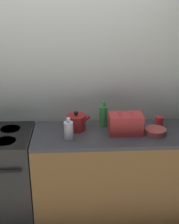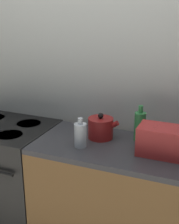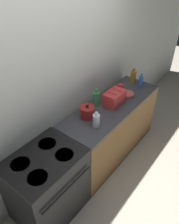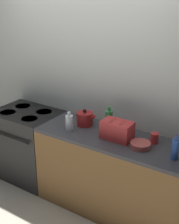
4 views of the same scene
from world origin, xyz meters
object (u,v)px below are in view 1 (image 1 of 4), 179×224
(kettle, at_px, (76,122))
(bottle_clear, at_px, (69,130))
(bottle_green, at_px, (103,116))
(toaster, at_px, (125,124))
(bowl, at_px, (155,131))
(cup_red, at_px, (159,122))

(kettle, xyz_separation_m, bottle_clear, (-0.07, -0.19, 0.01))
(kettle, height_order, bottle_green, bottle_green)
(toaster, distance_m, bowl, 0.29)
(kettle, relative_size, bottle_clear, 1.12)
(kettle, bearing_deg, toaster, -12.39)
(toaster, bearing_deg, kettle, 167.61)
(kettle, height_order, toaster, kettle)
(kettle, height_order, bottle_clear, bottle_clear)
(kettle, relative_size, cup_red, 2.17)
(bowl, bearing_deg, bottle_clear, -176.15)
(bottle_clear, bearing_deg, toaster, 9.83)
(toaster, bearing_deg, bottle_green, 138.98)
(bowl, bearing_deg, cup_red, 64.33)
(bottle_green, xyz_separation_m, bowl, (0.46, -0.20, -0.08))
(toaster, relative_size, bottle_green, 1.22)
(bottle_clear, relative_size, cup_red, 1.94)
(kettle, distance_m, bottle_green, 0.27)
(kettle, bearing_deg, cup_red, 1.30)
(toaster, height_order, cup_red, toaster)
(kettle, relative_size, toaster, 0.73)
(cup_red, bearing_deg, bowl, -115.67)
(toaster, relative_size, bottle_clear, 1.53)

